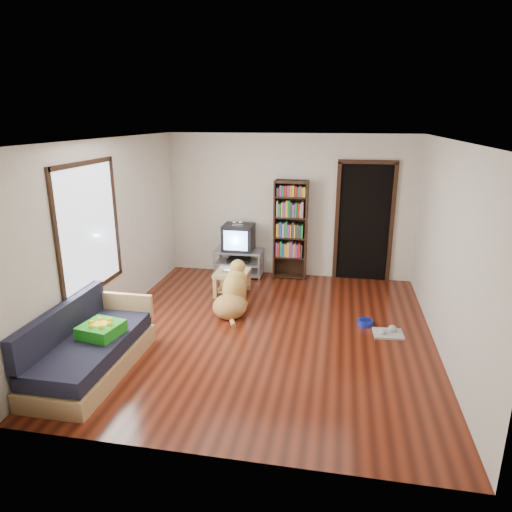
% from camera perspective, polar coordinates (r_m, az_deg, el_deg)
% --- Properties ---
extents(ground, '(5.00, 5.00, 0.00)m').
position_cam_1_polar(ground, '(6.44, 1.32, -9.44)').
color(ground, '#612110').
rests_on(ground, ground).
extents(ceiling, '(5.00, 5.00, 0.00)m').
position_cam_1_polar(ceiling, '(5.78, 1.50, 14.32)').
color(ceiling, white).
rests_on(ceiling, ground).
extents(wall_back, '(4.50, 0.00, 4.50)m').
position_cam_1_polar(wall_back, '(8.40, 4.17, 6.18)').
color(wall_back, beige).
rests_on(wall_back, ground).
extents(wall_front, '(4.50, 0.00, 4.50)m').
position_cam_1_polar(wall_front, '(3.68, -4.96, -8.31)').
color(wall_front, beige).
rests_on(wall_front, ground).
extents(wall_left, '(0.00, 5.00, 5.00)m').
position_cam_1_polar(wall_left, '(6.71, -17.95, 2.63)').
color(wall_left, beige).
rests_on(wall_left, ground).
extents(wall_right, '(0.00, 5.00, 5.00)m').
position_cam_1_polar(wall_right, '(6.06, 22.91, 0.61)').
color(wall_right, beige).
rests_on(wall_right, ground).
extents(green_cushion, '(0.50, 0.50, 0.14)m').
position_cam_1_polar(green_cushion, '(5.68, -18.78, -8.69)').
color(green_cushion, green).
rests_on(green_cushion, sofa).
extents(laptop, '(0.34, 0.27, 0.02)m').
position_cam_1_polar(laptop, '(7.59, -3.06, -1.92)').
color(laptop, '#BDBCC1').
rests_on(laptop, coffee_table).
extents(dog_bowl, '(0.22, 0.22, 0.08)m').
position_cam_1_polar(dog_bowl, '(6.80, 13.48, -8.10)').
color(dog_bowl, '#16259C').
rests_on(dog_bowl, ground).
extents(grey_rag, '(0.42, 0.34, 0.03)m').
position_cam_1_polar(grey_rag, '(6.61, 16.18, -9.31)').
color(grey_rag, '#ABABAB').
rests_on(grey_rag, ground).
extents(window, '(0.03, 1.46, 1.70)m').
position_cam_1_polar(window, '(6.23, -20.13, 3.26)').
color(window, white).
rests_on(window, wall_left).
extents(doorway, '(1.03, 0.05, 2.19)m').
position_cam_1_polar(doorway, '(8.37, 13.37, 4.47)').
color(doorway, black).
rests_on(doorway, wall_back).
extents(tv_stand, '(0.90, 0.45, 0.50)m').
position_cam_1_polar(tv_stand, '(8.56, -2.16, -0.70)').
color(tv_stand, '#99999E').
rests_on(tv_stand, ground).
extents(crt_tv, '(0.55, 0.52, 0.58)m').
position_cam_1_polar(crt_tv, '(8.45, -2.17, 2.40)').
color(crt_tv, black).
rests_on(crt_tv, tv_stand).
extents(bookshelf, '(0.60, 0.30, 1.80)m').
position_cam_1_polar(bookshelf, '(8.30, 4.35, 3.94)').
color(bookshelf, black).
rests_on(bookshelf, ground).
extents(sofa, '(0.80, 1.80, 0.80)m').
position_cam_1_polar(sofa, '(5.76, -20.16, -11.03)').
color(sofa, tan).
rests_on(sofa, ground).
extents(coffee_table, '(0.55, 0.55, 0.40)m').
position_cam_1_polar(coffee_table, '(7.66, -3.00, -2.78)').
color(coffee_table, '#D5B56D').
rests_on(coffee_table, ground).
extents(dog, '(0.58, 1.00, 0.81)m').
position_cam_1_polar(dog, '(6.94, -2.89, -4.80)').
color(dog, '#BB7D48').
rests_on(dog, ground).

